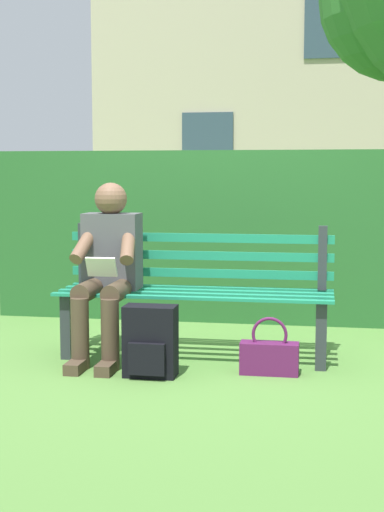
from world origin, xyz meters
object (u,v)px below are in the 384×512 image
object	(u,v)px
person_seated	(107,266)
handbag	(269,356)
park_bench	(196,289)
backpack	(150,342)

from	to	relation	value
person_seated	handbag	world-z (taller)	person_seated
handbag	park_bench	bearing A→B (deg)	-37.30
park_bench	handbag	size ratio (longest dim) A/B	5.09
park_bench	handbag	xyz separation A→B (m)	(-0.53, 0.40, -0.35)
park_bench	backpack	xyz separation A→B (m)	(0.19, 0.58, -0.24)
handbag	person_seated	bearing A→B (deg)	-11.50
person_seated	handbag	xyz separation A→B (m)	(-1.11, 0.23, -0.52)
backpack	handbag	bearing A→B (deg)	-166.32
handbag	backpack	bearing A→B (deg)	13.68
person_seated	backpack	world-z (taller)	person_seated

